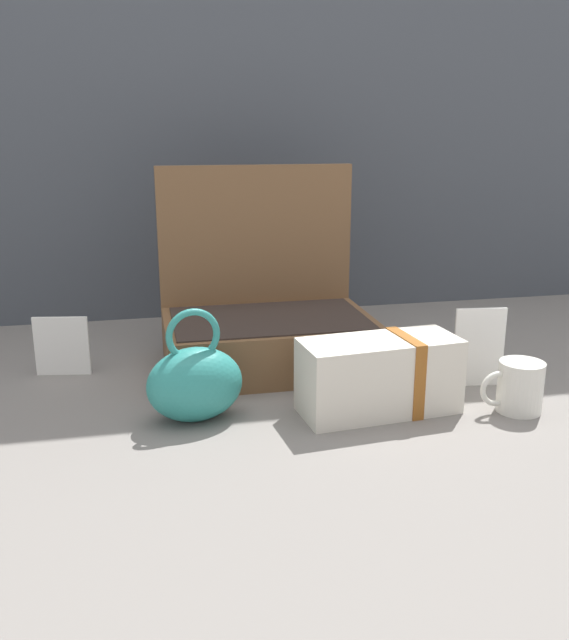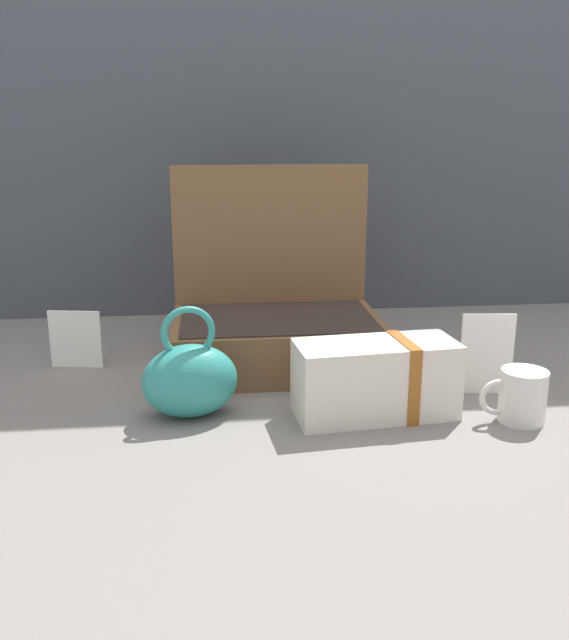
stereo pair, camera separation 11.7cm
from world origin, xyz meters
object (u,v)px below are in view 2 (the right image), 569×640
at_px(open_suitcase, 273,320).
at_px(poster_card_right, 486,354).
at_px(info_card_left, 76,339).
at_px(coffee_mug, 521,396).
at_px(teal_pouch_handbag, 190,379).
at_px(cream_toiletry_bag, 377,379).

relative_size(open_suitcase, poster_card_right, 2.75).
relative_size(open_suitcase, info_card_left, 3.52).
height_order(open_suitcase, coffee_mug, open_suitcase).
xyz_separation_m(teal_pouch_handbag, coffee_mug, (0.53, -0.08, -0.02)).
bearing_deg(coffee_mug, teal_pouch_handbag, 171.48).
bearing_deg(poster_card_right, cream_toiletry_bag, -153.97).
bearing_deg(open_suitcase, poster_card_right, -30.51).
bearing_deg(cream_toiletry_bag, teal_pouch_handbag, 174.55).
bearing_deg(teal_pouch_handbag, cream_toiletry_bag, -5.45).
height_order(cream_toiletry_bag, poster_card_right, poster_card_right).
distance_m(teal_pouch_handbag, cream_toiletry_bag, 0.31).
relative_size(cream_toiletry_bag, info_card_left, 2.36).
bearing_deg(coffee_mug, open_suitcase, 137.64).
bearing_deg(teal_pouch_handbag, coffee_mug, -8.52).
xyz_separation_m(cream_toiletry_bag, info_card_left, (-0.53, 0.29, -0.01)).
relative_size(teal_pouch_handbag, poster_card_right, 1.28).
relative_size(teal_pouch_handbag, coffee_mug, 1.71).
xyz_separation_m(open_suitcase, teal_pouch_handbag, (-0.16, -0.26, -0.02)).
height_order(teal_pouch_handbag, info_card_left, teal_pouch_handbag).
distance_m(teal_pouch_handbag, info_card_left, 0.35).
xyz_separation_m(open_suitcase, info_card_left, (-0.39, 0.01, -0.03)).
bearing_deg(open_suitcase, info_card_left, 178.79).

